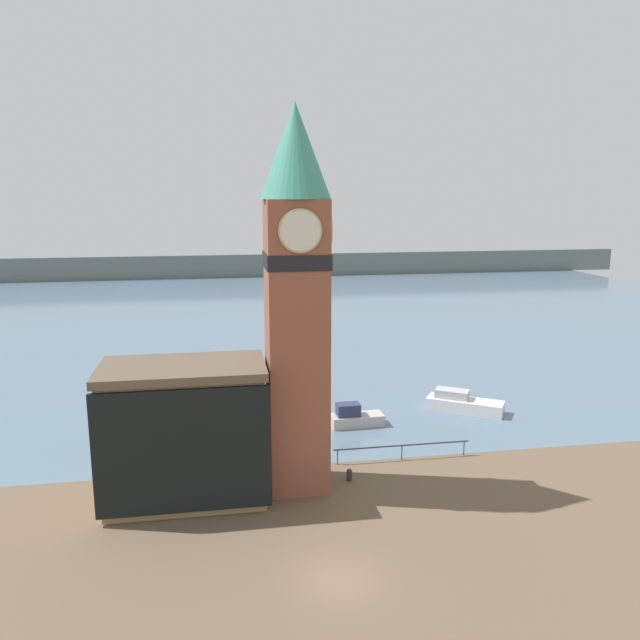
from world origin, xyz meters
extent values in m
plane|color=brown|center=(0.00, 0.00, 0.00)|extent=(160.00, 160.00, 0.00)
cube|color=slate|center=(0.00, 72.97, 0.00)|extent=(160.00, 120.00, 0.00)
cube|color=slate|center=(0.00, 112.97, 2.50)|extent=(180.00, 3.00, 5.00)
cube|color=#333338|center=(7.01, 12.72, 1.05)|extent=(9.69, 0.08, 0.08)
cylinder|color=#333338|center=(2.47, 12.72, 0.53)|extent=(0.07, 0.07, 1.05)
cylinder|color=#333338|center=(7.01, 12.72, 0.53)|extent=(0.07, 0.07, 1.05)
cylinder|color=#333338|center=(11.56, 12.72, 0.53)|extent=(0.07, 0.07, 1.05)
cube|color=brown|center=(-0.62, 10.13, 8.92)|extent=(3.58, 3.58, 17.83)
cube|color=black|center=(-0.62, 10.13, 14.28)|extent=(3.70, 3.70, 0.90)
cylinder|color=tan|center=(-0.62, 8.28, 16.11)|extent=(2.47, 0.12, 2.47)
cylinder|color=silver|center=(-0.62, 8.20, 16.11)|extent=(2.25, 0.12, 2.25)
cylinder|color=tan|center=(1.23, 10.13, 16.11)|extent=(0.12, 2.47, 2.47)
cylinder|color=silver|center=(1.31, 10.13, 16.11)|extent=(0.12, 2.25, 2.25)
cone|color=teal|center=(-0.62, 10.13, 20.54)|extent=(4.11, 4.11, 5.42)
cube|color=#A88451|center=(-7.44, 9.75, 3.92)|extent=(9.25, 5.20, 7.84)
cube|color=brown|center=(-7.44, 9.75, 8.09)|extent=(9.65, 5.60, 0.50)
cube|color=black|center=(-7.44, 7.00, 4.08)|extent=(9.75, 0.30, 7.21)
cube|color=#B7B2A8|center=(5.42, 19.59, 0.46)|extent=(4.23, 1.82, 0.92)
cube|color=navy|center=(4.67, 19.56, 1.40)|extent=(1.88, 1.24, 0.96)
cube|color=silver|center=(15.19, 21.28, 0.53)|extent=(6.39, 5.10, 1.05)
cube|color=#B2B2B2|center=(14.24, 21.89, 1.42)|extent=(3.09, 2.68, 0.73)
cylinder|color=#2D2D33|center=(2.74, 10.18, 0.32)|extent=(0.34, 0.34, 0.63)
sphere|color=#2D2D33|center=(2.74, 10.18, 0.63)|extent=(0.36, 0.36, 0.36)
camera|label=1|loc=(-5.38, -26.24, 18.12)|focal=35.00mm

